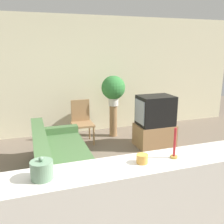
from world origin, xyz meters
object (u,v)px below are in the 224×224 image
Objects in this scene: couch at (61,163)px; decorative_bowl at (42,170)px; potted_plant at (113,88)px; television at (155,110)px; wooden_chair at (82,120)px.

decorative_bowl is at bearing -101.02° from couch.
couch is 2.30m from potted_plant.
decorative_bowl is (-1.74, -3.29, -0.07)m from potted_plant.
decorative_bowl is at bearing -117.87° from potted_plant.
wooden_chair is (-1.37, 0.70, -0.26)m from television.
television is at bearing -27.04° from wooden_chair.
wooden_chair is 1.35× the size of potted_plant.
potted_plant is 3.52× the size of decorative_bowl.
television is at bearing -54.12° from potted_plant.
decorative_bowl is at bearing -107.26° from wooden_chair.
wooden_chair is 0.99m from potted_plant.
decorative_bowl is (-0.98, -3.15, 0.54)m from wooden_chair.
wooden_chair is at bearing 66.10° from couch.
couch is 10.81× the size of decorative_bowl.
couch is at bearing -131.25° from potted_plant.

